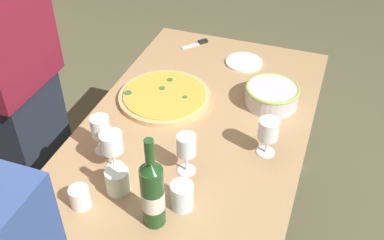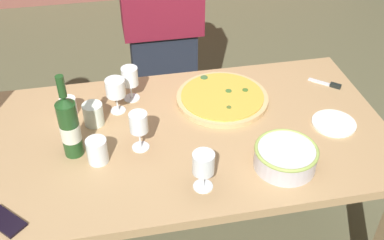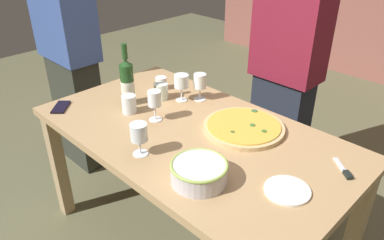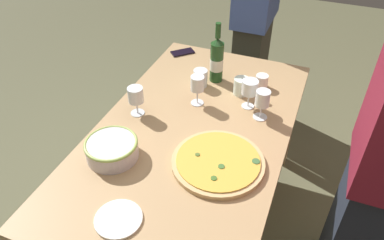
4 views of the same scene
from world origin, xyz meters
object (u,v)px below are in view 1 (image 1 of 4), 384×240
(pizza, at_px, (165,96))
(wine_bottle, at_px, (153,193))
(serving_bowl, at_px, (272,95))
(person_guest_left, at_px, (15,81))
(wine_glass_far_right, at_px, (112,143))
(cup_spare, at_px, (80,197))
(cup_ceramic, at_px, (182,196))
(side_plate, at_px, (244,62))
(cup_amber, at_px, (118,181))
(wine_glass_far_left, at_px, (101,129))
(dining_table, at_px, (192,149))
(wine_glass_by_bottle, at_px, (268,131))
(pizza_knife, at_px, (198,43))
(wine_glass_near_pizza, at_px, (186,147))

(pizza, relative_size, wine_bottle, 1.17)
(serving_bowl, relative_size, person_guest_left, 0.15)
(wine_glass_far_right, xyz_separation_m, cup_spare, (-0.20, 0.02, -0.08))
(wine_glass_far_right, distance_m, cup_spare, 0.22)
(cup_ceramic, bearing_deg, person_guest_left, 68.04)
(serving_bowl, relative_size, side_plate, 1.29)
(cup_amber, bearing_deg, wine_glass_far_left, 41.43)
(dining_table, distance_m, wine_glass_by_bottle, 0.37)
(pizza, height_order, person_guest_left, person_guest_left)
(wine_bottle, bearing_deg, wine_glass_far_left, 52.04)
(dining_table, xyz_separation_m, pizza_knife, (0.69, 0.21, 0.10))
(serving_bowl, height_order, side_plate, serving_bowl)
(pizza, relative_size, wine_glass_far_left, 2.58)
(cup_amber, relative_size, cup_spare, 1.23)
(wine_glass_far_left, distance_m, cup_ceramic, 0.42)
(pizza, relative_size, side_plate, 2.24)
(dining_table, bearing_deg, cup_ceramic, -165.31)
(dining_table, xyz_separation_m, serving_bowl, (0.30, -0.26, 0.14))
(cup_ceramic, relative_size, cup_spare, 1.30)
(serving_bowl, height_order, cup_amber, cup_amber)
(dining_table, bearing_deg, cup_amber, 160.83)
(wine_glass_far_left, height_order, cup_amber, wine_glass_far_left)
(cup_amber, bearing_deg, pizza, 5.71)
(wine_glass_by_bottle, bearing_deg, wine_glass_far_left, 108.48)
(cup_amber, bearing_deg, pizza_knife, 4.10)
(wine_bottle, relative_size, person_guest_left, 0.22)
(cup_ceramic, relative_size, side_plate, 0.55)
(pizza, xyz_separation_m, wine_glass_far_right, (-0.46, 0.01, 0.10))
(dining_table, relative_size, pizza_knife, 12.42)
(wine_glass_far_right, bearing_deg, cup_spare, 173.84)
(wine_glass_near_pizza, height_order, wine_glass_far_left, wine_glass_near_pizza)
(wine_glass_near_pizza, relative_size, wine_glass_far_right, 1.04)
(wine_glass_by_bottle, xyz_separation_m, pizza_knife, (0.71, 0.52, -0.10))
(wine_glass_far_right, distance_m, cup_amber, 0.14)
(wine_bottle, bearing_deg, side_plate, -1.52)
(wine_glass_far_left, relative_size, pizza_knife, 1.22)
(wine_bottle, distance_m, wine_glass_by_bottle, 0.52)
(dining_table, xyz_separation_m, wine_glass_by_bottle, (-0.02, -0.31, 0.20))
(dining_table, bearing_deg, pizza_knife, 17.04)
(dining_table, distance_m, cup_ceramic, 0.41)
(wine_bottle, xyz_separation_m, wine_glass_far_right, (0.18, 0.24, -0.02))
(wine_glass_far_left, height_order, cup_spare, wine_glass_far_left)
(pizza_knife, bearing_deg, wine_glass_far_right, -179.43)
(serving_bowl, bearing_deg, pizza_knife, 50.33)
(person_guest_left, bearing_deg, wine_glass_far_right, -24.20)
(pizza, bearing_deg, cup_amber, -174.29)
(cup_spare, bearing_deg, wine_glass_near_pizza, -45.49)
(wine_glass_far_right, xyz_separation_m, cup_amber, (-0.10, -0.07, -0.07))
(serving_bowl, bearing_deg, side_plate, 34.16)
(dining_table, distance_m, person_guest_left, 0.85)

